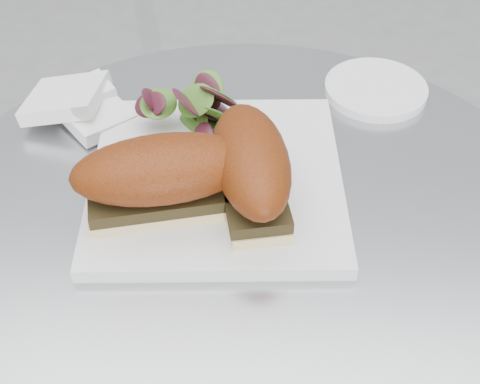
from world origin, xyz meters
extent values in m
cylinder|color=#A3A4AA|center=(0.00, 0.00, 0.72)|extent=(0.70, 0.70, 0.02)
cube|color=white|center=(-0.04, 0.06, 0.74)|extent=(0.28, 0.28, 0.02)
cube|color=beige|center=(-0.08, 0.01, 0.75)|extent=(0.17, 0.10, 0.01)
cube|color=black|center=(-0.08, 0.01, 0.77)|extent=(0.16, 0.10, 0.01)
ellipsoid|color=#6B270A|center=(-0.08, 0.01, 0.80)|extent=(0.19, 0.12, 0.06)
cube|color=beige|center=(0.00, 0.03, 0.75)|extent=(0.08, 0.15, 0.01)
cube|color=black|center=(0.00, 0.03, 0.77)|extent=(0.09, 0.15, 0.01)
ellipsoid|color=#6B270A|center=(0.00, 0.03, 0.80)|extent=(0.10, 0.17, 0.06)
cylinder|color=white|center=(0.15, 0.24, 0.74)|extent=(0.13, 0.13, 0.01)
camera|label=1|loc=(0.02, -0.46, 1.23)|focal=50.00mm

